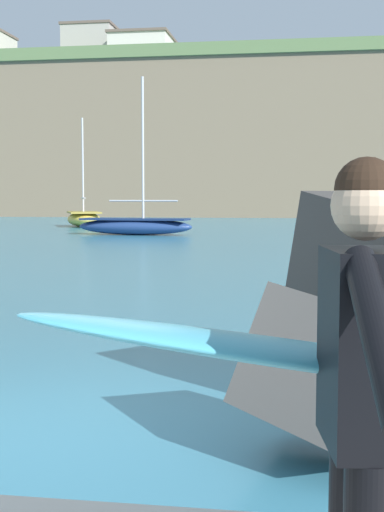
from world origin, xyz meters
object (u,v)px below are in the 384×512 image
(boat_mid_left, at_px, (84,218))
(station_building_west, at_px, (91,53))
(surfer_with_board, at_px, (344,391))
(boat_near_left, at_px, (135,225))
(station_building_central, at_px, (143,56))

(boat_mid_left, xyz_separation_m, station_building_west, (-12.01, 41.71, 19.26))
(surfer_with_board, xyz_separation_m, boat_mid_left, (-14.25, 42.54, -0.72))
(boat_mid_left, bearing_deg, boat_near_left, -59.07)
(station_building_west, bearing_deg, station_building_central, -13.15)
(surfer_with_board, distance_m, boat_near_left, 34.12)
(boat_mid_left, bearing_deg, station_building_central, 97.01)
(surfer_with_board, bearing_deg, station_building_west, 107.31)
(station_building_central, bearing_deg, surfer_with_board, -76.93)
(surfer_with_board, distance_m, station_building_central, 86.60)
(station_building_west, bearing_deg, boat_near_left, -70.93)
(boat_near_left, xyz_separation_m, station_building_central, (-10.63, 49.57, 18.37))
(boat_mid_left, height_order, station_building_central, station_building_central)
(station_building_west, height_order, station_building_central, station_building_west)
(surfer_with_board, bearing_deg, station_building_central, 103.07)
(surfer_with_board, height_order, station_building_central, station_building_central)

